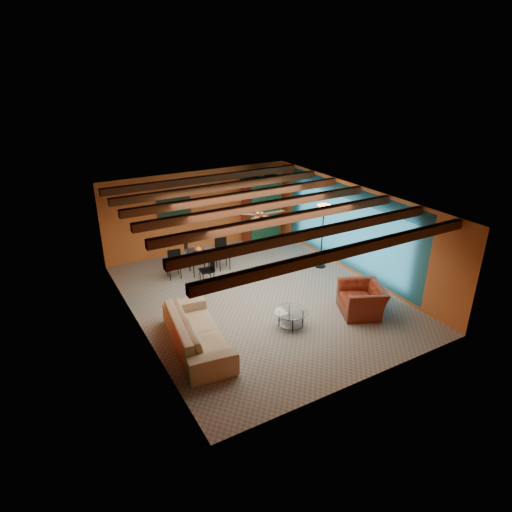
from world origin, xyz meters
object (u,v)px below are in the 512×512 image
armchair (362,299)px  floor_lamp (322,236)px  vase (198,240)px  sofa (197,332)px  potted_plant (261,172)px  armoire (261,210)px  coffee_table (291,318)px  dining_table (199,258)px

armchair → floor_lamp: 2.92m
armchair → vase: 5.02m
sofa → potted_plant: (4.55, 4.98, 2.08)m
armoire → potted_plant: potted_plant is taller
armchair → potted_plant: potted_plant is taller
armchair → floor_lamp: bearing=-171.7°
sofa → armchair: sofa is taller
armchair → coffee_table: bearing=-76.1°
coffee_table → potted_plant: bearing=67.0°
coffee_table → potted_plant: (2.26, 5.31, 2.26)m
dining_table → armoire: bearing=26.1°
armchair → potted_plant: size_ratio=2.44×
dining_table → armoire: (3.04, 1.49, 0.63)m
armchair → dining_table: (-2.69, 4.18, 0.11)m
floor_lamp → potted_plant: size_ratio=4.26×
dining_table → potted_plant: bearing=26.1°
sofa → armoire: size_ratio=1.19×
dining_table → floor_lamp: (3.49, -1.44, 0.52)m
sofa → vase: size_ratio=13.65×
vase → floor_lamp: bearing=-22.5°
floor_lamp → vase: floor_lamp is taller
potted_plant → vase: bearing=-153.9°
sofa → floor_lamp: floor_lamp is taller
sofa → dining_table: dining_table is taller
coffee_table → vase: bearing=101.6°
coffee_table → dining_table: bearing=101.6°
floor_lamp → potted_plant: potted_plant is taller
armchair → floor_lamp: floor_lamp is taller
sofa → coffee_table: sofa is taller
sofa → armoire: (4.55, 4.98, 0.73)m
armoire → vase: size_ratio=11.48×
coffee_table → vase: size_ratio=4.15×
armchair → armoire: armoire is taller
dining_table → potted_plant: (3.04, 1.49, 1.98)m
armchair → armoire: bearing=-159.0°
sofa → armoire: 6.78m
floor_lamp → vase: size_ratio=10.42×
armchair → vase: vase is taller
sofa → floor_lamp: bearing=-60.4°
armchair → coffee_table: size_ratio=1.43×
dining_table → potted_plant: 3.92m
vase → sofa: bearing=-113.3°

